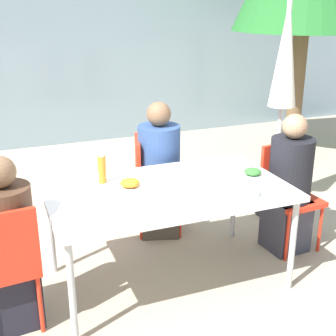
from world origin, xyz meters
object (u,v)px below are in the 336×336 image
(closed_umbrella, at_px, (284,72))
(salad_bowl, at_px, (245,192))
(chair_left, at_px, (4,261))
(drinking_cup, at_px, (165,185))
(chair_right, at_px, (287,188))
(bottle, at_px, (102,169))
(chair_far, at_px, (150,178))
(person_left, at_px, (10,249))
(person_far, at_px, (159,174))
(person_right, at_px, (289,188))

(closed_umbrella, xyz_separation_m, salad_bowl, (-0.95, -1.01, -0.61))
(chair_left, bearing_deg, salad_bowl, -9.54)
(chair_left, xyz_separation_m, drinking_cup, (1.09, 0.12, 0.29))
(chair_left, xyz_separation_m, closed_umbrella, (2.52, 0.89, 0.87))
(chair_right, bearing_deg, closed_umbrella, -119.80)
(bottle, bearing_deg, chair_far, 44.65)
(closed_umbrella, bearing_deg, person_left, -161.91)
(drinking_cup, xyz_separation_m, salad_bowl, (0.49, -0.24, -0.03))
(chair_far, relative_size, person_far, 0.73)
(bottle, height_order, salad_bowl, bottle)
(person_left, distance_m, chair_far, 1.53)
(person_right, bearing_deg, chair_far, -41.85)
(chair_left, bearing_deg, closed_umbrella, 14.29)
(chair_right, distance_m, drinking_cup, 1.24)
(chair_left, distance_m, closed_umbrella, 2.81)
(salad_bowl, bearing_deg, drinking_cup, 153.80)
(person_far, bearing_deg, drinking_cup, -1.92)
(chair_far, xyz_separation_m, person_far, (0.06, -0.07, 0.05))
(person_far, distance_m, closed_umbrella, 1.44)
(closed_umbrella, bearing_deg, chair_left, -160.48)
(closed_umbrella, distance_m, bottle, 1.92)
(person_left, xyz_separation_m, chair_right, (2.22, 0.27, -0.03))
(bottle, bearing_deg, chair_left, -148.24)
(closed_umbrella, height_order, bottle, closed_umbrella)
(person_far, xyz_separation_m, drinking_cup, (-0.26, -0.80, 0.24))
(person_right, relative_size, drinking_cup, 11.10)
(chair_right, relative_size, person_far, 0.73)
(person_right, xyz_separation_m, chair_far, (-0.95, 0.72, -0.04))
(chair_right, relative_size, salad_bowl, 4.42)
(closed_umbrella, bearing_deg, salad_bowl, -133.22)
(person_far, height_order, closed_umbrella, closed_umbrella)
(chair_left, height_order, chair_far, same)
(chair_left, distance_m, salad_bowl, 1.60)
(person_far, bearing_deg, person_left, -41.42)
(bottle, bearing_deg, person_right, -7.02)
(chair_left, distance_m, chair_far, 1.62)
(person_far, distance_m, bottle, 0.82)
(chair_right, bearing_deg, bottle, -8.16)
(chair_right, bearing_deg, chair_left, 4.41)
(person_left, bearing_deg, person_far, 27.60)
(chair_far, distance_m, salad_bowl, 1.18)
(chair_left, height_order, person_right, person_right)
(person_far, distance_m, salad_bowl, 1.09)
(person_far, xyz_separation_m, salad_bowl, (0.23, -1.04, 0.21))
(chair_far, height_order, salad_bowl, chair_far)
(person_far, bearing_deg, closed_umbrella, 104.42)
(drinking_cup, bearing_deg, closed_umbrella, 28.29)
(chair_far, bearing_deg, salad_bowl, 30.59)
(person_left, bearing_deg, bottle, 22.90)
(chair_far, height_order, person_far, person_far)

